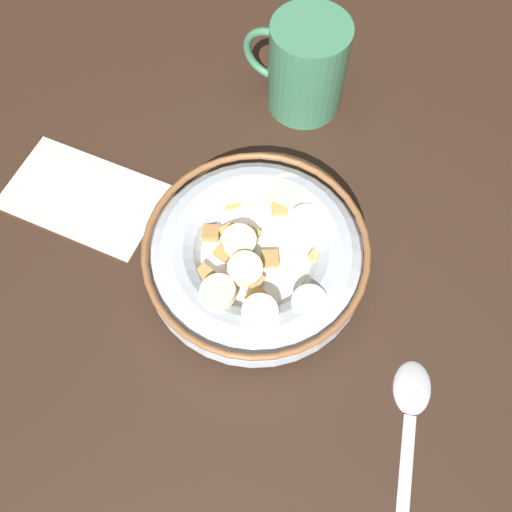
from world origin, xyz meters
The scene contains 5 objects.
ground_plane centered at (0.00, 0.00, -1.00)cm, with size 111.50×111.50×2.00cm, color #332116.
cereal_bowl centered at (-0.01, -0.01, 2.71)cm, with size 19.00×19.00×5.51cm.
spoon centered at (-16.52, 6.12, 0.34)cm, with size 5.58×15.60×0.80cm.
coffee_mug centered at (3.88, -19.83, 4.83)cm, with size 10.75×7.65×9.65cm.
folded_napkin centered at (18.42, 0.17, 0.15)cm, with size 14.88×8.93×0.30cm, color beige.
Camera 1 is at (-8.05, 17.31, 43.97)cm, focal length 37.20 mm.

